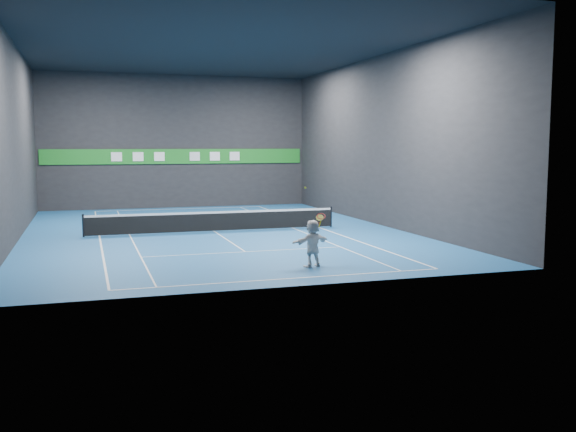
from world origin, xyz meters
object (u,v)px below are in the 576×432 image
object	(u,v)px
player	(312,243)
tennis_ball	(305,188)
tennis_net	(214,221)
tennis_racket	(321,218)

from	to	relation	value
player	tennis_ball	size ratio (longest dim) A/B	23.64
tennis_net	tennis_racket	xyz separation A→B (m)	(1.82, -10.14, 1.19)
player	tennis_net	size ratio (longest dim) A/B	0.13
tennis_net	player	bearing A→B (deg)	-81.64
player	tennis_net	xyz separation A→B (m)	(-1.50, 10.19, -0.29)
tennis_ball	tennis_racket	world-z (taller)	tennis_ball
player	tennis_ball	xyz separation A→B (m)	(-0.28, -0.02, 1.96)
player	tennis_racket	world-z (taller)	tennis_racket
tennis_net	tennis_ball	bearing A→B (deg)	-83.21
tennis_ball	tennis_net	size ratio (longest dim) A/B	0.01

